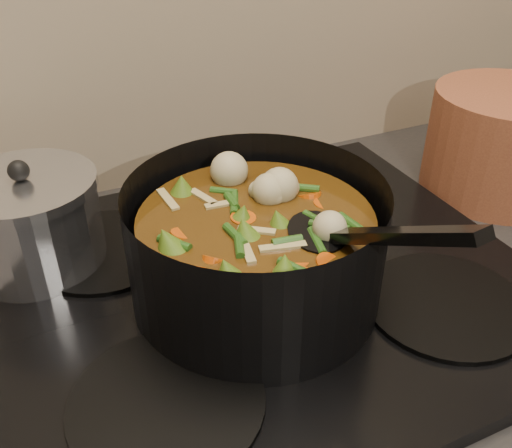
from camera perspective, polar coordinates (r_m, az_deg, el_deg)
name	(u,v)px	position (r m, az deg, el deg)	size (l,w,h in m)	color
stovetop	(264,282)	(0.68, 0.84, -5.87)	(0.62, 0.54, 0.03)	black
stockpot	(256,248)	(0.61, 0.05, -2.45)	(0.29, 0.37, 0.20)	black
saucepan	(32,222)	(0.72, -21.53, 0.23)	(0.17, 0.17, 0.14)	silver
terracotta_crock	(503,143)	(0.93, 23.45, 7.48)	(0.22, 0.22, 0.15)	#985331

